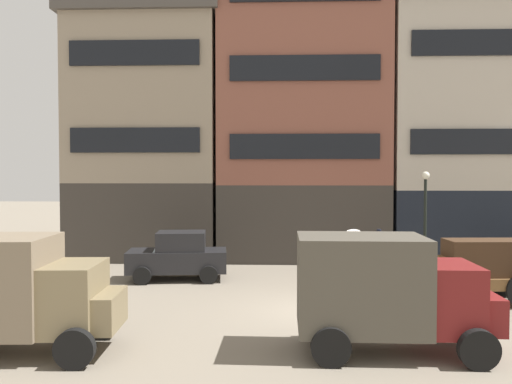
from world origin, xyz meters
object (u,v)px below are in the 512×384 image
delivery_truck_near (387,289)px  streetlamp_curbside (425,207)px  delivery_truck_far (13,290)px  sedan_light (178,256)px  draft_horse (386,262)px  fire_hydrant_curbside (348,261)px  pedestrian_officer (379,249)px  cargo_wagon (482,267)px

delivery_truck_near → streetlamp_curbside: bearing=69.1°
delivery_truck_far → sedan_light: bearing=75.1°
draft_horse → fire_hydrant_curbside: 5.16m
sedan_light → delivery_truck_far: bearing=-104.9°
draft_horse → delivery_truck_far: bearing=-152.3°
draft_horse → sedan_light: (-7.12, 3.20, -0.36)m
draft_horse → sedan_light: draft_horse is taller
delivery_truck_far → sedan_light: delivery_truck_far is taller
delivery_truck_far → pedestrian_officer: bearing=43.8°
cargo_wagon → delivery_truck_far: delivery_truck_far is taller
draft_horse → pedestrian_officer: (0.74, 4.73, -0.29)m
cargo_wagon → pedestrian_officer: (-2.21, 4.73, -0.17)m
cargo_wagon → streetlamp_curbside: bearing=94.0°
draft_horse → pedestrian_officer: 4.80m
delivery_truck_near → fire_hydrant_curbside: delivery_truck_near is taller
delivery_truck_far → pedestrian_officer: size_ratio=2.47×
pedestrian_officer → draft_horse: bearing=-98.8°
delivery_truck_near → fire_hydrant_curbside: bearing=87.1°
delivery_truck_far → fire_hydrant_curbside: 13.32m
cargo_wagon → sedan_light: bearing=162.4°
delivery_truck_far → fire_hydrant_curbside: bearing=48.5°
streetlamp_curbside → fire_hydrant_curbside: size_ratio=4.96×
pedestrian_officer → streetlamp_curbside: 2.53m
cargo_wagon → pedestrian_officer: bearing=115.1°
delivery_truck_far → pedestrian_officer: delivery_truck_far is taller
delivery_truck_near → delivery_truck_far: same height
sedan_light → fire_hydrant_curbside: size_ratio=4.64×
delivery_truck_near → sedan_light: delivery_truck_near is taller
fire_hydrant_curbside → cargo_wagon: bearing=-56.0°
draft_horse → pedestrian_officer: size_ratio=1.31×
delivery_truck_near → pedestrian_officer: size_ratio=2.44×
draft_horse → delivery_truck_near: delivery_truck_near is taller
delivery_truck_far → cargo_wagon: bearing=21.8°
draft_horse → delivery_truck_near: bearing=-102.0°
streetlamp_curbside → fire_hydrant_curbside: 3.81m
pedestrian_officer → streetlamp_curbside: size_ratio=0.44×
pedestrian_officer → streetlamp_curbside: (1.87, 0.13, 1.69)m
sedan_light → delivery_truck_near: bearing=-51.2°
draft_horse → sedan_light: 7.82m
streetlamp_curbside → fire_hydrant_curbside: streetlamp_curbside is taller
cargo_wagon → draft_horse: bearing=-179.9°
sedan_light → pedestrian_officer: bearing=11.0°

